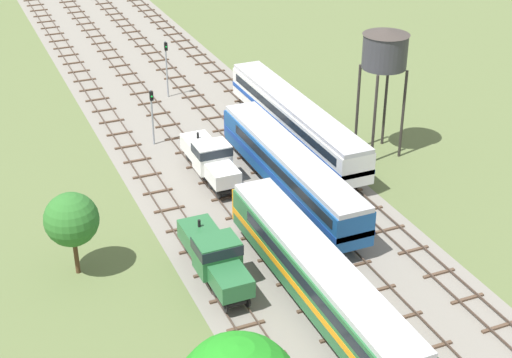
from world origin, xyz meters
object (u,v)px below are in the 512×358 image
at_px(signal_post_near, 166,62).
at_px(diesel_railcar_centre_left_mid, 290,168).
at_px(shunter_loco_far_left_near, 215,255).
at_px(diesel_railcar_left_nearest, 318,276).
at_px(water_tower, 385,50).
at_px(shunter_loco_left_midfar, 210,158).
at_px(passenger_coach_centre_far, 295,117).
at_px(signal_post_nearest, 152,110).

bearing_deg(signal_post_near, diesel_railcar_centre_left_mid, -84.52).
bearing_deg(shunter_loco_far_left_near, diesel_railcar_left_nearest, -49.45).
relative_size(diesel_railcar_left_nearest, water_tower, 1.85).
relative_size(shunter_loco_left_midfar, signal_post_near, 1.44).
bearing_deg(diesel_railcar_left_nearest, signal_post_near, 86.48).
height_order(diesel_railcar_centre_left_mid, shunter_loco_left_midfar, diesel_railcar_centre_left_mid).
xyz_separation_m(water_tower, signal_post_near, (-12.71, 19.62, -5.53)).
xyz_separation_m(shunter_loco_far_left_near, diesel_railcar_centre_left_mid, (9.16, 8.06, 0.59)).
relative_size(shunter_loco_far_left_near, shunter_loco_left_midfar, 1.00).
xyz_separation_m(shunter_loco_left_midfar, passenger_coach_centre_far, (9.16, 3.39, 0.60)).
height_order(shunter_loco_left_midfar, water_tower, water_tower).
relative_size(shunter_loco_left_midfar, passenger_coach_centre_far, 0.38).
height_order(water_tower, signal_post_nearest, water_tower).
height_order(shunter_loco_left_midfar, passenger_coach_centre_far, passenger_coach_centre_far).
bearing_deg(water_tower, diesel_railcar_centre_left_mid, -157.85).
xyz_separation_m(diesel_railcar_left_nearest, signal_post_nearest, (-2.29, 26.88, 0.69)).
xyz_separation_m(diesel_railcar_left_nearest, water_tower, (15.00, 17.65, 6.63)).
xyz_separation_m(diesel_railcar_left_nearest, diesel_railcar_centre_left_mid, (4.58, 13.41, 0.00)).
distance_m(passenger_coach_centre_far, signal_post_near, 16.79).
bearing_deg(signal_post_near, shunter_loco_far_left_near, -102.15).
xyz_separation_m(diesel_railcar_centre_left_mid, signal_post_near, (-2.29, 23.87, 1.10)).
bearing_deg(shunter_loco_left_midfar, water_tower, -3.62).
bearing_deg(shunter_loco_left_midfar, signal_post_near, 83.01).
relative_size(shunter_loco_far_left_near, signal_post_nearest, 1.64).
bearing_deg(water_tower, signal_post_near, 122.94).
relative_size(shunter_loco_far_left_near, passenger_coach_centre_far, 0.38).
height_order(shunter_loco_far_left_near, shunter_loco_left_midfar, same).
distance_m(water_tower, signal_post_nearest, 20.48).
height_order(shunter_loco_far_left_near, signal_post_nearest, signal_post_nearest).
bearing_deg(signal_post_nearest, diesel_railcar_left_nearest, -85.13).
relative_size(diesel_railcar_left_nearest, shunter_loco_far_left_near, 2.42).
bearing_deg(shunter_loco_far_left_near, water_tower, 32.13).
xyz_separation_m(diesel_railcar_left_nearest, signal_post_near, (2.29, 37.28, 1.10)).
bearing_deg(signal_post_near, signal_post_nearest, -113.78).
height_order(diesel_railcar_left_nearest, signal_post_nearest, signal_post_nearest).
relative_size(diesel_railcar_left_nearest, signal_post_nearest, 3.98).
bearing_deg(diesel_railcar_centre_left_mid, diesel_railcar_left_nearest, -108.86).
height_order(shunter_loco_far_left_near, water_tower, water_tower).
height_order(diesel_railcar_left_nearest, passenger_coach_centre_far, same).
relative_size(diesel_railcar_left_nearest, shunter_loco_left_midfar, 2.42).
xyz_separation_m(diesel_railcar_left_nearest, shunter_loco_far_left_near, (-4.58, 5.36, -0.59)).
bearing_deg(water_tower, shunter_loco_left_midfar, 176.38).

